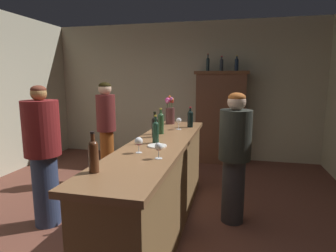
% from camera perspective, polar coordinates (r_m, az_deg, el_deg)
% --- Properties ---
extents(floor, '(8.03, 8.03, 0.00)m').
position_cam_1_polar(floor, '(3.41, -7.42, -19.87)').
color(floor, brown).
rests_on(floor, ground).
extents(wall_back, '(5.68, 0.12, 2.81)m').
position_cam_1_polar(wall_back, '(6.02, 3.02, 7.09)').
color(wall_back, '#BCB395').
rests_on(wall_back, ground).
extents(bar_counter, '(0.60, 2.87, 1.01)m').
position_cam_1_polar(bar_counter, '(3.14, -1.79, -12.17)').
color(bar_counter, brown).
rests_on(bar_counter, ground).
extents(display_cabinet, '(1.02, 0.45, 1.81)m').
position_cam_1_polar(display_cabinet, '(5.65, 10.63, 2.04)').
color(display_cabinet, brown).
rests_on(display_cabinet, ground).
extents(wine_bottle_merlot, '(0.07, 0.07, 0.30)m').
position_cam_1_polar(wine_bottle_merlot, '(2.07, -14.96, -5.60)').
color(wine_bottle_merlot, '#4C2816').
rests_on(wine_bottle_merlot, bar_counter).
extents(wine_bottle_rose, '(0.07, 0.07, 0.30)m').
position_cam_1_polar(wine_bottle_rose, '(2.92, -2.54, -1.04)').
color(wine_bottle_rose, '#1A3526').
rests_on(wine_bottle_rose, bar_counter).
extents(wine_bottle_riesling, '(0.07, 0.07, 0.29)m').
position_cam_1_polar(wine_bottle_riesling, '(3.22, -2.69, 0.04)').
color(wine_bottle_riesling, black).
rests_on(wine_bottle_riesling, bar_counter).
extents(wine_bottle_pinot, '(0.08, 0.08, 0.28)m').
position_cam_1_polar(wine_bottle_pinot, '(3.88, 4.55, 1.64)').
color(wine_bottle_pinot, black).
rests_on(wine_bottle_pinot, bar_counter).
extents(wine_bottle_malbec, '(0.07, 0.07, 0.31)m').
position_cam_1_polar(wine_bottle_malbec, '(3.40, -1.48, 0.77)').
color(wine_bottle_malbec, '#284B2A').
rests_on(wine_bottle_malbec, bar_counter).
extents(wine_glass_front, '(0.08, 0.08, 0.15)m').
position_cam_1_polar(wine_glass_front, '(2.55, -5.99, -3.28)').
color(wine_glass_front, white).
rests_on(wine_glass_front, bar_counter).
extents(wine_glass_mid, '(0.06, 0.06, 0.14)m').
position_cam_1_polar(wine_glass_mid, '(2.36, -1.94, -4.43)').
color(wine_glass_mid, white).
rests_on(wine_glass_mid, bar_counter).
extents(wine_glass_rear, '(0.07, 0.07, 0.16)m').
position_cam_1_polar(wine_glass_rear, '(3.70, 2.20, 1.02)').
color(wine_glass_rear, white).
rests_on(wine_glass_rear, bar_counter).
extents(flower_arrangement, '(0.15, 0.14, 0.42)m').
position_cam_1_polar(flower_arrangement, '(4.15, 0.41, 2.79)').
color(flower_arrangement, '#512C2A').
rests_on(flower_arrangement, bar_counter).
extents(cheese_plate, '(0.19, 0.19, 0.01)m').
position_cam_1_polar(cheese_plate, '(2.79, -2.22, -4.05)').
color(cheese_plate, white).
rests_on(cheese_plate, bar_counter).
extents(display_bottle_left, '(0.06, 0.06, 0.33)m').
position_cam_1_polar(display_bottle_left, '(5.63, 8.12, 12.44)').
color(display_bottle_left, '#1D2D30').
rests_on(display_bottle_left, display_cabinet).
extents(display_bottle_midleft, '(0.07, 0.07, 0.28)m').
position_cam_1_polar(display_bottle_midleft, '(5.61, 10.85, 12.26)').
color(display_bottle_midleft, '#252A33').
rests_on(display_bottle_midleft, display_cabinet).
extents(display_bottle_center, '(0.07, 0.07, 0.29)m').
position_cam_1_polar(display_bottle_center, '(5.60, 13.79, 12.19)').
color(display_bottle_center, '#1A273D').
rests_on(display_bottle_center, display_cabinet).
extents(patron_tall, '(0.31, 0.31, 1.62)m').
position_cam_1_polar(patron_tall, '(4.66, -12.46, -0.01)').
color(patron_tall, brown).
rests_on(patron_tall, ground).
extents(patron_in_navy, '(0.39, 0.39, 1.60)m').
position_cam_1_polar(patron_in_navy, '(3.44, -24.11, -4.76)').
color(patron_in_navy, navy).
rests_on(patron_in_navy, ground).
extents(bartender, '(0.36, 0.36, 1.52)m').
position_cam_1_polar(bartender, '(3.30, 13.41, -5.38)').
color(bartender, '#302F34').
rests_on(bartender, ground).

